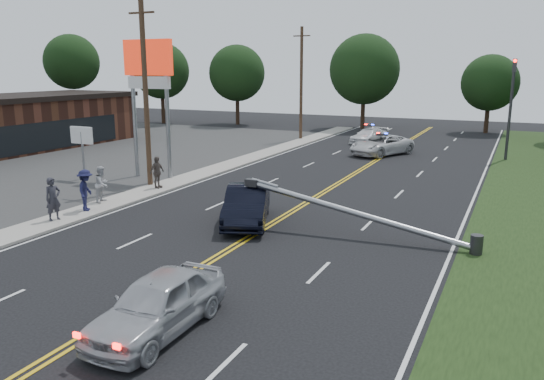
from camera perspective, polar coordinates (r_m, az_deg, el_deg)
The scene contains 22 objects.
ground at distance 15.71m, azimuth -13.32°, elevation -11.41°, with size 120.00×120.00×0.00m, color black.
sidewalk at distance 28.14m, azimuth -14.16°, elevation -0.45°, with size 1.80×70.00×0.12m, color gray.
centerline_yellow at distance 23.84m, azimuth 1.72°, elevation -2.58°, with size 0.36×80.00×0.00m, color gold.
pylon_sign at distance 31.85m, azimuth -13.12°, elevation 11.91°, with size 3.20×0.35×8.00m.
small_sign at distance 32.93m, azimuth -19.77°, elevation 5.11°, with size 1.60×0.14×3.10m.
traffic_signal at distance 41.13m, azimuth 24.34°, elevation 8.77°, with size 0.28×0.41×7.05m.
fallen_streetlight at distance 20.45m, azimuth 10.29°, elevation -2.78°, with size 9.36×0.44×1.91m.
utility_pole_mid at distance 29.50m, azimuth -13.44°, elevation 10.06°, with size 1.60×0.28×10.00m.
utility_pole_far at distance 48.68m, azimuth 3.16°, elevation 11.39°, with size 1.60×0.28×10.00m.
tree_3 at distance 61.64m, azimuth -20.75°, elevation 12.75°, with size 5.75×5.75×9.95m.
tree_4 at distance 64.79m, azimuth -11.82°, elevation 12.44°, with size 6.50×6.50×9.38m.
tree_5 at distance 62.24m, azimuth -3.79°, elevation 12.43°, with size 6.39×6.39×9.07m.
tree_6 at distance 58.48m, azimuth 9.91°, elevation 12.66°, with size 7.41×7.41×10.00m.
tree_7 at distance 57.98m, azimuth 22.40°, elevation 10.61°, with size 5.57×5.57×7.79m.
crashed_sedan at distance 22.30m, azimuth -2.72°, elevation -1.60°, with size 1.67×4.80×1.58m, color black.
waiting_sedan at distance 13.63m, azimuth -12.19°, elevation -11.86°, with size 1.74×4.33×1.47m, color #B0B1B8.
emergency_a at distance 40.97m, azimuth 11.70°, elevation 4.77°, with size 2.49×5.41×1.50m, color silver.
emergency_b at distance 47.20m, azimuth 10.37°, elevation 5.74°, with size 1.80×4.43×1.29m, color white.
bystander_a at distance 24.09m, azimuth -22.49°, elevation -0.89°, with size 0.67×0.44×1.84m, color #2A2932.
bystander_b at distance 26.64m, azimuth -17.81°, elevation 0.62°, with size 0.84×0.66×1.73m, color #B0B0B5.
bystander_c at distance 25.20m, azimuth -19.40°, elevation -0.01°, with size 1.21×0.70×1.88m, color #17183B.
bystander_d at distance 28.98m, azimuth -12.27°, elevation 1.88°, with size 1.01×0.42×1.72m, color #5E524B.
Camera 1 is at (9.15, -11.07, 6.38)m, focal length 35.00 mm.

